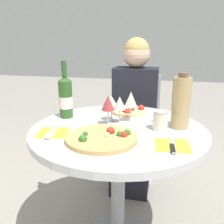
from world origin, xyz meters
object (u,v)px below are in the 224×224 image
seated_diner (134,120)px  wine_bottle (66,97)px  dining_table (118,147)px  tall_carafe (181,103)px  chair_behind_diner (136,130)px  pizza_large (102,138)px

seated_diner → wine_bottle: 0.67m
dining_table → wine_bottle: 0.43m
seated_diner → dining_table: bearing=89.8°
seated_diner → tall_carafe: seated_diner is taller
dining_table → seated_diner: size_ratio=0.79×
tall_carafe → chair_behind_diner: bearing=114.6°
chair_behind_diner → seated_diner: bearing=90.0°
dining_table → chair_behind_diner: (0.00, 0.76, -0.18)m
pizza_large → seated_diner: bearing=86.8°
dining_table → seated_diner: (0.00, 0.63, -0.05)m
wine_bottle → chair_behind_diner: bearing=61.6°
dining_table → tall_carafe: size_ratio=3.18×
wine_bottle → tall_carafe: 0.66m
dining_table → tall_carafe: bearing=13.7°
seated_diner → chair_behind_diner: bearing=-90.0°
chair_behind_diner → tall_carafe: (0.31, -0.68, 0.42)m
wine_bottle → tall_carafe: wine_bottle is taller
pizza_large → tall_carafe: bearing=35.4°
dining_table → chair_behind_diner: chair_behind_diner is taller
seated_diner → wine_bottle: (-0.35, -0.50, 0.28)m
seated_diner → tall_carafe: (0.31, -0.55, 0.30)m
dining_table → pizza_large: pizza_large is taller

